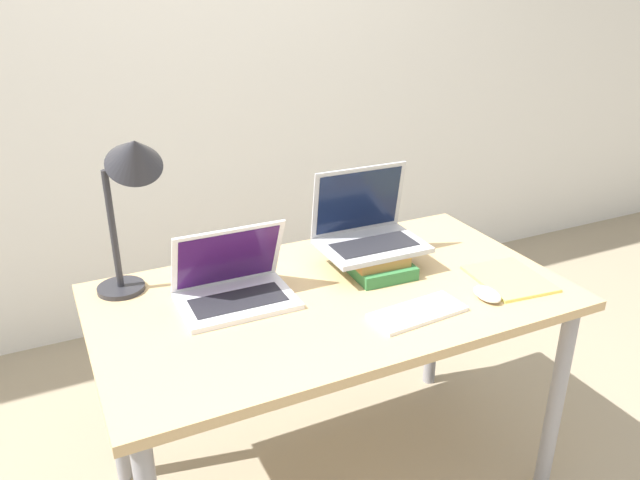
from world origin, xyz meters
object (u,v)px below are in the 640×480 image
laptop_on_books (368,230)px  desk_lamp (132,171)px  laptop_left (234,286)px  mouse (487,294)px  notepad (509,279)px  wireless_keyboard (418,312)px  book_stack (373,260)px

laptop_on_books → desk_lamp: (-0.69, 0.13, 0.25)m
laptop_left → laptop_on_books: (0.47, 0.04, 0.07)m
mouse → notepad: 0.16m
notepad → wireless_keyboard: bearing=-172.2°
mouse → desk_lamp: size_ratio=0.19×
laptop_on_books → wireless_keyboard: 0.37m
laptop_left → laptop_on_books: size_ratio=1.01×
notepad → desk_lamp: size_ratio=0.51×
wireless_keyboard → notepad: 0.38m
desk_lamp → wireless_keyboard: bearing=-35.8°
wireless_keyboard → mouse: mouse is taller
notepad → desk_lamp: desk_lamp is taller
laptop_left → wireless_keyboard: 0.53m
book_stack → laptop_on_books: size_ratio=0.81×
wireless_keyboard → desk_lamp: bearing=144.2°
mouse → desk_lamp: (-0.89, 0.49, 0.36)m
notepad → desk_lamp: (-1.03, 0.42, 0.37)m
laptop_left → desk_lamp: bearing=142.2°
laptop_left → laptop_on_books: 0.47m
book_stack → notepad: book_stack is taller
laptop_left → desk_lamp: (-0.22, 0.17, 0.33)m
book_stack → notepad: size_ratio=1.01×
laptop_on_books → laptop_left: bearing=-174.6°
wireless_keyboard → desk_lamp: size_ratio=0.55×
laptop_left → laptop_on_books: laptop_on_books is taller
wireless_keyboard → mouse: bearing=-3.3°
book_stack → wireless_keyboard: (-0.03, -0.30, -0.03)m
book_stack → laptop_left: bearing=-179.7°
book_stack → desk_lamp: size_ratio=0.52×
laptop_on_books → wireless_keyboard: laptop_on_books is taller
laptop_on_books → desk_lamp: bearing=169.6°
mouse → notepad: size_ratio=0.38×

